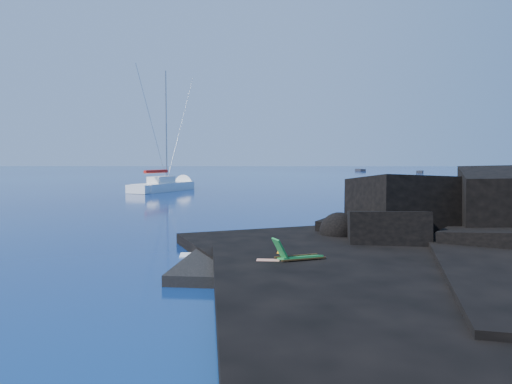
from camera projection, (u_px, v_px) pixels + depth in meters
ground at (175, 272)px, 17.05m from camera, size 400.00×400.00×0.00m
headland at (511, 255)px, 19.95m from camera, size 24.00×24.00×3.60m
beach at (305, 269)px, 17.52m from camera, size 9.08×6.86×0.70m
surf_foam at (307, 246)px, 22.00m from camera, size 10.00×8.00×0.06m
sailboat at (164, 191)px, 57.72m from camera, size 8.06×13.26×13.95m
deck_chair at (300, 251)px, 16.06m from camera, size 1.73×1.21×1.09m
towel at (268, 268)px, 15.95m from camera, size 1.90×1.02×0.05m
sunbather at (268, 263)px, 15.94m from camera, size 1.78×0.64×0.27m
marker_cone at (279, 254)px, 17.06m from camera, size 0.43×0.43×0.52m
distant_boat_a at (360, 171)px, 139.34m from camera, size 2.17×5.00×0.64m
distant_boat_b at (420, 173)px, 122.65m from camera, size 3.05×4.93×0.63m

